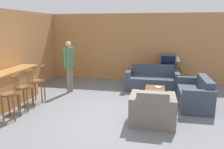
# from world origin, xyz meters

# --- Properties ---
(ground_plane) EXTENTS (24.00, 24.00, 0.00)m
(ground_plane) POSITION_xyz_m (0.00, 0.00, 0.00)
(ground_plane) COLOR slate
(wall_back) EXTENTS (9.40, 0.08, 2.60)m
(wall_back) POSITION_xyz_m (0.00, 3.74, 1.30)
(wall_back) COLOR #B27A47
(wall_back) RESTS_ON ground_plane
(wall_left) EXTENTS (0.08, 8.74, 2.60)m
(wall_left) POSITION_xyz_m (-3.21, 1.37, 1.30)
(wall_left) COLOR #B27A47
(wall_left) RESTS_ON ground_plane
(bar_counter) EXTENTS (0.55, 2.57, 0.96)m
(bar_counter) POSITION_xyz_m (-2.87, 0.03, 0.48)
(bar_counter) COLOR #A87038
(bar_counter) RESTS_ON ground_plane
(bar_chair_near) EXTENTS (0.44, 0.44, 1.06)m
(bar_chair_near) POSITION_xyz_m (-2.25, -0.57, 0.54)
(bar_chair_near) COLOR brown
(bar_chair_near) RESTS_ON ground_plane
(bar_chair_mid) EXTENTS (0.39, 0.39, 1.06)m
(bar_chair_mid) POSITION_xyz_m (-2.25, 0.01, 0.54)
(bar_chair_mid) COLOR brown
(bar_chair_mid) RESTS_ON ground_plane
(bar_chair_far) EXTENTS (0.46, 0.46, 1.06)m
(bar_chair_far) POSITION_xyz_m (-2.25, 0.65, 0.54)
(bar_chair_far) COLOR brown
(bar_chair_far) RESTS_ON ground_plane
(couch_far) EXTENTS (1.74, 0.83, 0.83)m
(couch_far) POSITION_xyz_m (0.91, 2.49, 0.31)
(couch_far) COLOR #384251
(couch_far) RESTS_ON ground_plane
(armchair_near) EXTENTS (0.98, 0.79, 0.81)m
(armchair_near) POSITION_xyz_m (0.96, -0.19, 0.31)
(armchair_near) COLOR #70665B
(armchair_near) RESTS_ON ground_plane
(loveseat_right) EXTENTS (0.76, 1.55, 0.80)m
(loveseat_right) POSITION_xyz_m (2.07, 1.16, 0.30)
(loveseat_right) COLOR #384251
(loveseat_right) RESTS_ON ground_plane
(coffee_table) EXTENTS (0.55, 1.08, 0.39)m
(coffee_table) POSITION_xyz_m (1.01, 1.15, 0.33)
(coffee_table) COLOR brown
(coffee_table) RESTS_ON ground_plane
(tv_unit) EXTENTS (0.95, 0.46, 0.59)m
(tv_unit) POSITION_xyz_m (1.44, 3.38, 0.30)
(tv_unit) COLOR #513823
(tv_unit) RESTS_ON ground_plane
(tv) EXTENTS (0.56, 0.42, 0.52)m
(tv) POSITION_xyz_m (1.44, 3.38, 0.85)
(tv) COLOR #4C4C4C
(tv) RESTS_ON tv_unit
(book_on_table) EXTENTS (0.25, 0.24, 0.03)m
(book_on_table) POSITION_xyz_m (1.09, 1.40, 0.40)
(book_on_table) COLOR #B7AD99
(book_on_table) RESTS_ON coffee_table
(table_lamp) EXTENTS (0.27, 0.27, 0.51)m
(table_lamp) POSITION_xyz_m (1.76, 3.38, 0.97)
(table_lamp) COLOR brown
(table_lamp) RESTS_ON tv_unit
(person_by_window) EXTENTS (0.25, 0.48, 1.66)m
(person_by_window) POSITION_xyz_m (-1.74, 1.71, 0.95)
(person_by_window) COLOR #756B5B
(person_by_window) RESTS_ON ground_plane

